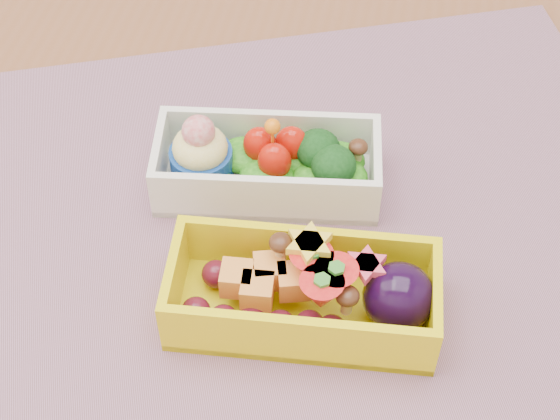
% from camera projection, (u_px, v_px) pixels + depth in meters
% --- Properties ---
extents(table, '(1.20, 0.80, 0.75)m').
position_uv_depth(table, '(311.00, 326.00, 0.68)').
color(table, brown).
rests_on(table, ground).
extents(placemat, '(0.69, 0.61, 0.00)m').
position_uv_depth(placemat, '(268.00, 251.00, 0.60)').
color(placemat, gray).
rests_on(placemat, table).
extents(bento_white, '(0.16, 0.09, 0.06)m').
position_uv_depth(bento_white, '(266.00, 164.00, 0.62)').
color(bento_white, white).
rests_on(bento_white, placemat).
extents(bento_yellow, '(0.17, 0.09, 0.06)m').
position_uv_depth(bento_yellow, '(309.00, 293.00, 0.55)').
color(bento_yellow, yellow).
rests_on(bento_yellow, placemat).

